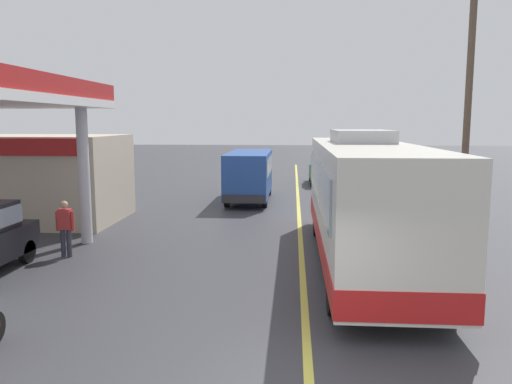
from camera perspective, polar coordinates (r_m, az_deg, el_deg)
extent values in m
plane|color=#38383D|center=(26.71, 4.81, -0.46)|extent=(120.00, 120.00, 0.00)
cube|color=#D8CC4C|center=(21.78, 4.92, -2.38)|extent=(0.16, 50.00, 0.01)
cube|color=silver|center=(14.09, 12.29, -0.50)|extent=(2.50, 11.00, 2.90)
cube|color=red|center=(14.29, 12.16, -4.87)|extent=(2.54, 11.04, 0.56)
cube|color=#8C9EAD|center=(8.72, 17.33, -2.18)|extent=(2.30, 0.10, 1.40)
cube|color=#8C9EAD|center=(13.91, 7.16, 1.38)|extent=(0.06, 9.35, 1.10)
cube|color=#8C9EAD|center=(14.27, 17.40, 1.24)|extent=(0.06, 9.35, 1.10)
cube|color=white|center=(8.64, 17.51, 2.41)|extent=(1.75, 0.08, 0.32)
cube|color=#B2B2B7|center=(14.94, 11.95, 6.26)|extent=(1.60, 2.80, 0.36)
cylinder|color=black|center=(10.51, 9.00, -11.05)|extent=(0.30, 1.00, 1.00)
cylinder|color=black|center=(10.92, 20.79, -10.75)|extent=(0.30, 1.00, 1.00)
cylinder|color=black|center=(17.46, 7.08, -3.34)|extent=(0.30, 1.00, 1.00)
cylinder|color=black|center=(17.71, 14.22, -3.37)|extent=(0.30, 1.00, 1.00)
cylinder|color=silver|center=(16.94, -19.09, 2.09)|extent=(0.36, 0.36, 4.60)
cube|color=beige|center=(21.75, -24.35, 1.44)|extent=(7.00, 4.40, 3.40)
cylinder|color=black|center=(15.45, -24.74, -6.20)|extent=(0.20, 0.64, 0.64)
cube|color=#264C9E|center=(24.93, -0.75, 2.19)|extent=(2.00, 6.00, 2.10)
cube|color=#8C9EAD|center=(24.90, -0.75, 3.10)|extent=(2.04, 5.10, 0.80)
cube|color=#2D2D33|center=(22.03, -1.44, -0.81)|extent=(1.90, 0.16, 0.36)
cylinder|color=black|center=(23.19, -3.34, -0.79)|extent=(0.22, 0.76, 0.76)
cylinder|color=black|center=(23.02, 1.00, -0.84)|extent=(0.22, 0.76, 0.76)
cylinder|color=black|center=(27.12, -2.23, 0.50)|extent=(0.22, 0.76, 0.76)
cylinder|color=black|center=(26.98, 1.49, 0.46)|extent=(0.22, 0.76, 0.76)
cylinder|color=#33333F|center=(15.68, -21.19, -5.47)|extent=(0.14, 0.14, 0.82)
cylinder|color=#33333F|center=(15.60, -20.59, -5.50)|extent=(0.14, 0.14, 0.82)
cube|color=#BF3333|center=(15.50, -21.02, -2.93)|extent=(0.36, 0.22, 0.60)
sphere|color=tan|center=(15.42, -21.10, -1.36)|extent=(0.22, 0.22, 0.22)
cylinder|color=#BF3333|center=(15.60, -21.78, -3.08)|extent=(0.09, 0.09, 0.58)
cylinder|color=#BF3333|center=(15.41, -20.24, -3.14)|extent=(0.09, 0.09, 0.58)
cube|color=#1E602D|center=(32.01, 7.70, 2.19)|extent=(1.70, 4.20, 0.80)
cube|color=#1E602D|center=(32.14, 7.71, 3.56)|extent=(1.50, 2.31, 0.70)
cube|color=#8C9EAD|center=(32.14, 7.71, 3.56)|extent=(1.53, 2.35, 0.49)
cylinder|color=black|center=(30.52, 6.45, 1.18)|extent=(0.20, 0.64, 0.64)
cylinder|color=black|center=(30.62, 9.26, 1.14)|extent=(0.20, 0.64, 0.64)
cylinder|color=black|center=(33.50, 6.26, 1.78)|extent=(0.20, 0.64, 0.64)
cylinder|color=black|center=(33.59, 8.82, 1.75)|extent=(0.20, 0.64, 0.64)
cylinder|color=brown|center=(19.06, 23.07, 8.98)|extent=(0.24, 0.24, 8.90)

